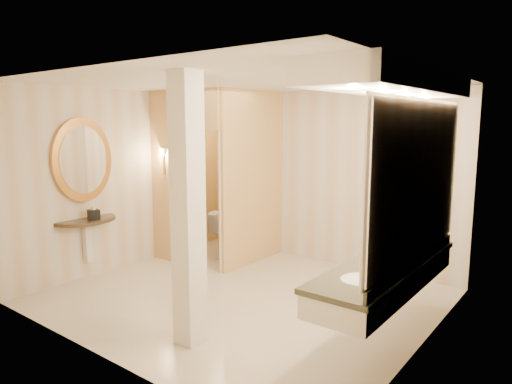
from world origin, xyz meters
TOP-DOWN VIEW (x-y plane):
  - floor at (0.00, 0.00)m, footprint 4.50×4.50m
  - ceiling at (0.00, 0.00)m, footprint 4.50×4.50m
  - wall_back at (0.00, 2.00)m, footprint 4.50×0.02m
  - wall_front at (0.00, -2.00)m, footprint 4.50×0.02m
  - wall_left at (-2.25, 0.00)m, footprint 0.02×4.00m
  - wall_right at (2.25, 0.00)m, footprint 0.02×4.00m
  - toilet_closet at (-1.13, 0.97)m, footprint 1.50×1.55m
  - wall_sconce at (-1.93, 0.43)m, footprint 0.14×0.14m
  - vanity at (1.98, -0.17)m, footprint 0.75×2.47m
  - console_shelf at (-2.21, -0.79)m, footprint 0.90×0.90m
  - pillar at (0.35, -1.26)m, footprint 0.25×0.25m
  - tissue_box at (-2.03, -0.78)m, footprint 0.17×0.17m
  - toilet at (-1.36, 1.34)m, footprint 0.64×0.86m
  - soap_bottle_a at (1.96, -0.19)m, footprint 0.07×0.07m
  - soap_bottle_b at (1.94, 0.26)m, footprint 0.10×0.10m
  - soap_bottle_c at (1.93, -0.05)m, footprint 0.08×0.09m

SIDE VIEW (x-z plane):
  - floor at x=0.00m, z-range 0.00..0.00m
  - toilet at x=-1.36m, z-range 0.00..0.79m
  - soap_bottle_b at x=1.94m, z-range 0.88..0.98m
  - tissue_box at x=-2.03m, z-range 0.88..1.02m
  - soap_bottle_a at x=1.96m, z-range 0.88..1.02m
  - soap_bottle_c at x=1.93m, z-range 0.88..1.09m
  - console_shelf at x=-2.21m, z-range 0.39..2.29m
  - wall_back at x=0.00m, z-range 0.00..2.70m
  - wall_front at x=0.00m, z-range 0.00..2.70m
  - wall_left at x=-2.25m, z-range 0.00..2.70m
  - wall_right at x=2.25m, z-range 0.00..2.70m
  - pillar at x=0.35m, z-range 0.00..2.70m
  - toilet_closet at x=-1.13m, z-range 0.04..2.74m
  - vanity at x=1.98m, z-range 0.58..2.67m
  - wall_sconce at x=-1.93m, z-range 1.52..1.94m
  - ceiling at x=0.00m, z-range 2.70..2.70m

